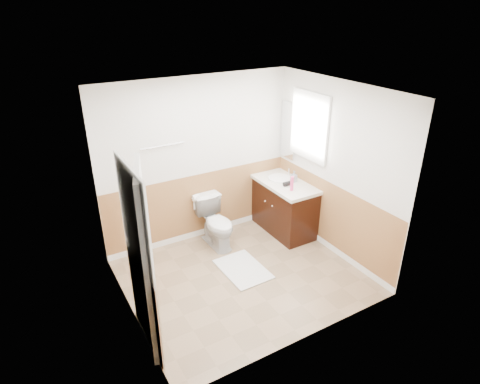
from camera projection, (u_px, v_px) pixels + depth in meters
floor at (243, 277)px, 5.54m from camera, size 3.00×3.00×0.00m
ceiling at (244, 92)px, 4.48m from camera, size 3.00×3.00×0.00m
wall_back at (198, 161)px, 6.02m from camera, size 3.00×0.00×3.00m
wall_front at (311, 243)px, 4.00m from camera, size 3.00×0.00×3.00m
wall_left at (122, 225)px, 4.32m from camera, size 0.00×3.00×3.00m
wall_right at (335, 171)px, 5.70m from camera, size 0.00×3.00×3.00m
wainscot_back at (201, 207)px, 6.34m from camera, size 3.00×0.00×3.00m
wainscot_front at (305, 302)px, 4.32m from camera, size 3.00×0.00×3.00m
wainscot_left at (131, 281)px, 4.65m from camera, size 0.00×2.60×2.60m
wainscot_right at (329, 218)px, 6.01m from camera, size 0.00×2.60×2.60m
toilet at (217, 223)px, 6.13m from camera, size 0.43×0.74×0.75m
bath_mat at (243, 269)px, 5.68m from camera, size 0.56×0.81×0.02m
vanity_cabinet at (284, 208)px, 6.52m from camera, size 0.55×1.10×0.80m
vanity_knob_left at (272, 206)px, 6.24m from camera, size 0.03×0.03×0.03m
vanity_knob_right at (265, 201)px, 6.39m from camera, size 0.03×0.03×0.03m
countertop at (285, 184)px, 6.33m from camera, size 0.60×1.15×0.05m
sink_basin at (280, 178)px, 6.44m from camera, size 0.36×0.36×0.02m
faucet at (289, 172)px, 6.50m from camera, size 0.02×0.02×0.14m
lotion_bottle at (292, 184)px, 6.00m from camera, size 0.05×0.05×0.22m
soap_dispenser at (294, 176)px, 6.30m from camera, size 0.09×0.09×0.18m
hair_dryer_body at (288, 184)px, 6.19m from camera, size 0.14×0.07×0.07m
hair_dryer_handle at (285, 185)px, 6.21m from camera, size 0.03×0.03×0.07m
mirror_panel at (288, 131)px, 6.41m from camera, size 0.02×0.35×0.90m
window_frame at (309, 126)px, 5.93m from camera, size 0.04×0.80×1.00m
window_glass at (310, 126)px, 5.93m from camera, size 0.01×0.70×0.90m
door at (147, 261)px, 4.12m from camera, size 0.29×0.78×2.04m
door_frame at (140, 262)px, 4.08m from camera, size 0.02×0.92×2.10m
door_knob at (143, 249)px, 4.43m from camera, size 0.06×0.06×0.06m
towel_bar at (163, 146)px, 5.58m from camera, size 0.62×0.02×0.02m
tp_holder_bar at (196, 198)px, 6.16m from camera, size 0.14×0.02×0.02m
tp_roll at (196, 198)px, 6.16m from camera, size 0.10×0.11×0.11m
tp_sheet at (196, 204)px, 6.20m from camera, size 0.10×0.01×0.16m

